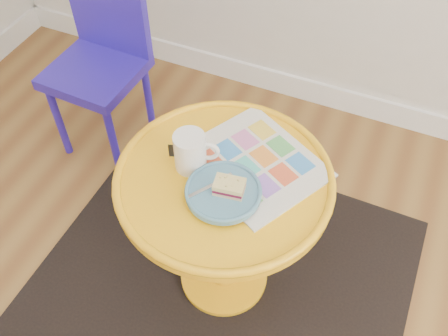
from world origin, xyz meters
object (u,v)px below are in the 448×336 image
at_px(plate, 223,192).
at_px(newspaper, 255,162).
at_px(mug, 191,151).
at_px(chair, 102,54).
at_px(side_table, 224,211).

bearing_deg(plate, newspaper, 76.79).
distance_m(newspaper, plate, 0.15).
bearing_deg(mug, chair, 123.62).
distance_m(newspaper, mug, 0.19).
xyz_separation_m(side_table, plate, (0.03, -0.06, 0.19)).
distance_m(chair, mug, 0.84).
distance_m(chair, plate, 0.97).
bearing_deg(mug, newspaper, 7.00).
distance_m(mug, plate, 0.15).
bearing_deg(side_table, plate, -68.00).
relative_size(side_table, mug, 4.92).
bearing_deg(chair, side_table, -30.93).
bearing_deg(side_table, mug, 178.30).
bearing_deg(newspaper, chair, -178.03).
bearing_deg(plate, mug, 152.09).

